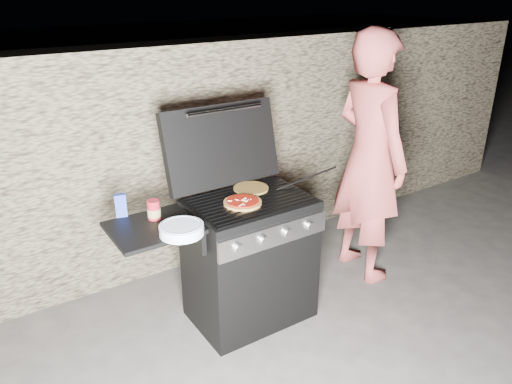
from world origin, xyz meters
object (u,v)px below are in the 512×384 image
gas_grill (218,270)px  sauce_jar (154,210)px  pizza_topped (243,202)px  person (369,158)px

gas_grill → sauce_jar: 0.64m
pizza_topped → person: (1.18, 0.07, 0.05)m
gas_grill → sauce_jar: (-0.38, 0.09, 0.51)m
pizza_topped → sauce_jar: 0.56m
gas_grill → person: (1.36, 0.03, 0.52)m
gas_grill → sauce_jar: sauce_jar is taller
gas_grill → pizza_topped: size_ratio=5.48×
sauce_jar → person: 1.73m
gas_grill → pizza_topped: bearing=-12.3°
gas_grill → pizza_topped: 0.50m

